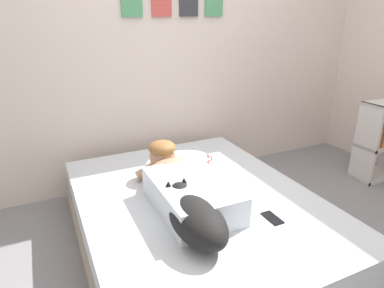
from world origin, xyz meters
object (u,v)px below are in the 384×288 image
object	(u,v)px
bed	(197,221)
cell_phone	(272,218)
person_lying	(183,183)
bookshelf	(381,140)
pillow	(178,161)
dog	(195,217)
coffee_cup	(204,160)

from	to	relation	value
bed	cell_phone	distance (m)	0.54
person_lying	cell_phone	xyz separation A→B (m)	(0.37, -0.44, -0.10)
cell_phone	bookshelf	world-z (taller)	bookshelf
pillow	cell_phone	world-z (taller)	pillow
dog	bookshelf	bearing A→B (deg)	13.73
pillow	bookshelf	size ratio (longest dim) A/B	0.69
person_lying	cell_phone	distance (m)	0.59
pillow	cell_phone	distance (m)	0.91
pillow	person_lying	world-z (taller)	person_lying
coffee_cup	bed	bearing A→B (deg)	-122.05
bed	dog	world-z (taller)	dog
bed	pillow	xyz separation A→B (m)	(0.06, 0.46, 0.24)
pillow	dog	world-z (taller)	dog
person_lying	cell_phone	world-z (taller)	person_lying
dog	coffee_cup	size ratio (longest dim) A/B	4.60
pillow	bookshelf	bearing A→B (deg)	-8.22
bed	coffee_cup	xyz separation A→B (m)	(0.27, 0.43, 0.22)
coffee_cup	person_lying	bearing A→B (deg)	-131.54
bed	cell_phone	world-z (taller)	cell_phone
bed	dog	distance (m)	0.49
pillow	coffee_cup	distance (m)	0.21
cell_phone	pillow	bearing A→B (deg)	104.01
dog	cell_phone	distance (m)	0.48
bed	dog	bearing A→B (deg)	-117.92
pillow	person_lying	bearing A→B (deg)	-109.16
bed	coffee_cup	world-z (taller)	coffee_cup
pillow	coffee_cup	bearing A→B (deg)	-8.19
dog	coffee_cup	world-z (taller)	dog
person_lying	bed	bearing A→B (deg)	-14.66
dog	bed	bearing A→B (deg)	62.08
person_lying	coffee_cup	size ratio (longest dim) A/B	7.36
coffee_cup	bookshelf	bearing A→B (deg)	-8.22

